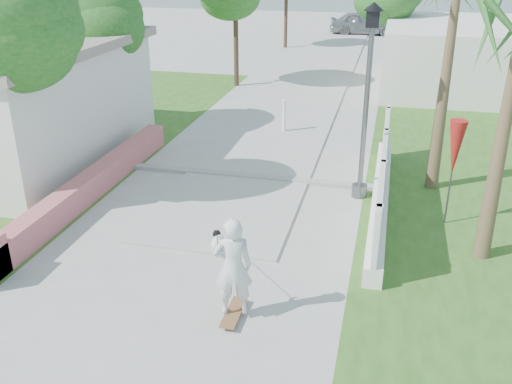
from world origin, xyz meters
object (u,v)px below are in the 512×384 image
(bollard, at_px, (284,115))
(parked_car, at_px, (363,23))
(patio_umbrella, at_px, (455,149))
(skateboarder, at_px, (223,247))
(dog, at_px, (218,241))
(street_lamp, at_px, (367,97))

(bollard, bearing_deg, parked_car, 87.42)
(patio_umbrella, distance_m, skateboarder, 5.34)
(patio_umbrella, xyz_separation_m, dog, (-4.42, -2.27, -1.48))
(skateboarder, distance_m, parked_car, 31.20)
(street_lamp, xyz_separation_m, patio_umbrella, (1.90, -1.00, -0.74))
(patio_umbrella, xyz_separation_m, skateboarder, (-3.95, -3.47, -0.91))
(patio_umbrella, relative_size, parked_car, 0.54)
(patio_umbrella, bearing_deg, bollard, 129.91)
(bollard, bearing_deg, skateboarder, -85.84)
(bollard, distance_m, skateboarder, 9.00)
(bollard, xyz_separation_m, dog, (0.18, -7.77, -0.38))
(patio_umbrella, bearing_deg, dog, -152.76)
(bollard, bearing_deg, patio_umbrella, -50.09)
(skateboarder, relative_size, dog, 5.12)
(street_lamp, distance_m, parked_car, 26.84)
(bollard, xyz_separation_m, parked_car, (1.00, 22.23, 0.15))
(bollard, xyz_separation_m, patio_umbrella, (4.60, -5.50, 1.10))
(street_lamp, bearing_deg, patio_umbrella, -27.76)
(street_lamp, relative_size, parked_car, 1.03)
(dog, relative_size, parked_car, 0.12)
(patio_umbrella, height_order, parked_car, patio_umbrella)
(bollard, bearing_deg, street_lamp, -59.04)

